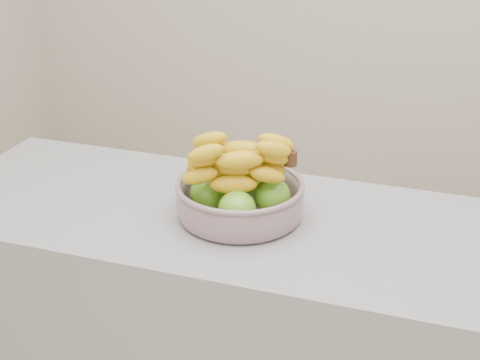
% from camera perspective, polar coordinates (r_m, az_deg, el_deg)
% --- Properties ---
extents(fruit_bowl, '(0.32, 0.32, 0.20)m').
position_cam_1_polar(fruit_bowl, '(1.66, -0.01, -1.07)').
color(fruit_bowl, '#9AA5B8').
rests_on(fruit_bowl, counter).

